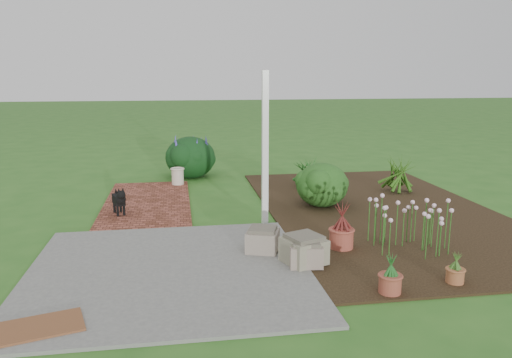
{
  "coord_description": "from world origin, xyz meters",
  "views": [
    {
      "loc": [
        -1.09,
        -7.75,
        2.45
      ],
      "look_at": [
        0.2,
        0.4,
        0.7
      ],
      "focal_mm": 35.0,
      "sensor_mm": 36.0,
      "label": 1
    }
  ],
  "objects": [
    {
      "name": "stone_trough_far",
      "position": [
        0.03,
        -1.27,
        0.18
      ],
      "size": [
        0.54,
        0.54,
        0.28
      ],
      "primitive_type": "cube",
      "rotation": [
        0.0,
        0.0,
        -0.33
      ],
      "color": "#756A5B",
      "rests_on": "concrete_patio"
    },
    {
      "name": "black_dog",
      "position": [
        -2.12,
        0.9,
        0.32
      ],
      "size": [
        0.28,
        0.52,
        0.46
      ],
      "rotation": [
        0.0,
        0.0,
        0.32
      ],
      "color": "black",
      "rests_on": "brick_path"
    },
    {
      "name": "agapanthus_clump_front",
      "position": [
        1.69,
        2.59,
        0.4
      ],
      "size": [
        1.05,
        1.05,
        0.75
      ],
      "primitive_type": null,
      "rotation": [
        0.0,
        0.0,
        -0.29
      ],
      "color": "#103813",
      "rests_on": "garden_bed"
    },
    {
      "name": "concrete_patio",
      "position": [
        -1.25,
        -1.75,
        0.02
      ],
      "size": [
        3.5,
        3.5,
        0.04
      ],
      "primitive_type": "cube",
      "color": "slate",
      "rests_on": "ground"
    },
    {
      "name": "cream_ceramic_urn",
      "position": [
        -1.11,
        3.21,
        0.22
      ],
      "size": [
        0.28,
        0.28,
        0.36
      ],
      "primitive_type": "cylinder",
      "rotation": [
        0.0,
        0.0,
        0.06
      ],
      "color": "beige",
      "rests_on": "brick_path"
    },
    {
      "name": "stone_trough_mid",
      "position": [
        0.48,
        -1.8,
        0.2
      ],
      "size": [
        0.62,
        0.62,
        0.32
      ],
      "primitive_type": "cube",
      "rotation": [
        0.0,
        0.0,
        0.38
      ],
      "color": "#78755C",
      "rests_on": "concrete_patio"
    },
    {
      "name": "veranda_post",
      "position": [
        0.3,
        0.1,
        1.25
      ],
      "size": [
        0.1,
        0.1,
        2.5
      ],
      "primitive_type": "cube",
      "color": "white",
      "rests_on": "ground"
    },
    {
      "name": "terracotta_pot_bronze",
      "position": [
        1.15,
        -1.31,
        0.17
      ],
      "size": [
        0.43,
        0.43,
        0.27
      ],
      "primitive_type": "cylinder",
      "rotation": [
        0.0,
        0.0,
        -0.33
      ],
      "color": "#9D4535",
      "rests_on": "garden_bed"
    },
    {
      "name": "terracotta_pot_small_right",
      "position": [
        1.21,
        -2.82,
        0.14
      ],
      "size": [
        0.31,
        0.31,
        0.21
      ],
      "primitive_type": "cylinder",
      "rotation": [
        0.0,
        0.0,
        0.29
      ],
      "color": "#964432",
      "rests_on": "garden_bed"
    },
    {
      "name": "garden_bed",
      "position": [
        2.5,
        0.5,
        0.01
      ],
      "size": [
        4.0,
        7.0,
        0.03
      ],
      "primitive_type": "cube",
      "color": "black",
      "rests_on": "ground"
    },
    {
      "name": "purple_flowering_bush",
      "position": [
        -0.8,
        4.17,
        0.5
      ],
      "size": [
        1.48,
        1.48,
        1.01
      ],
      "primitive_type": "ellipsoid",
      "rotation": [
        0.0,
        0.0,
        0.29
      ],
      "color": "black",
      "rests_on": "ground"
    },
    {
      "name": "pink_flower_patch",
      "position": [
        2.11,
        -1.53,
        0.39
      ],
      "size": [
        1.38,
        1.38,
        0.72
      ],
      "primitive_type": null,
      "rotation": [
        0.0,
        0.0,
        0.26
      ],
      "color": "#113D0F",
      "rests_on": "garden_bed"
    },
    {
      "name": "brick_path",
      "position": [
        -1.7,
        1.75,
        0.02
      ],
      "size": [
        1.6,
        3.5,
        0.04
      ],
      "primitive_type": "cube",
      "color": "#5C2C1D",
      "rests_on": "ground"
    },
    {
      "name": "evergreen_shrub",
      "position": [
        1.54,
        1.01,
        0.44
      ],
      "size": [
        1.03,
        1.03,
        0.82
      ],
      "primitive_type": "ellipsoid",
      "rotation": [
        0.0,
        0.0,
        -0.06
      ],
      "color": "#1C400E",
      "rests_on": "garden_bed"
    },
    {
      "name": "terracotta_pot_small_left",
      "position": [
        2.09,
        -2.67,
        0.12
      ],
      "size": [
        0.26,
        0.26,
        0.17
      ],
      "primitive_type": "cylinder",
      "rotation": [
        0.0,
        0.0,
        0.31
      ],
      "color": "#9D5B35",
      "rests_on": "garden_bed"
    },
    {
      "name": "coir_doormat",
      "position": [
        -2.46,
        -3.06,
        0.05
      ],
      "size": [
        0.88,
        0.7,
        0.02
      ],
      "primitive_type": "cube",
      "rotation": [
        0.0,
        0.0,
        0.28
      ],
      "color": "brown",
      "rests_on": "concrete_patio"
    },
    {
      "name": "stone_trough_near",
      "position": [
        0.48,
        -1.86,
        0.18
      ],
      "size": [
        0.46,
        0.46,
        0.28
      ],
      "primitive_type": "cube",
      "rotation": [
        0.0,
        0.0,
        -0.12
      ],
      "color": "gray",
      "rests_on": "concrete_patio"
    },
    {
      "name": "agapanthus_clump_back",
      "position": [
        3.42,
        1.83,
        0.46
      ],
      "size": [
        1.01,
        1.01,
        0.86
      ],
      "primitive_type": null,
      "rotation": [
        0.0,
        0.0,
        0.05
      ],
      "color": "#153A0B",
      "rests_on": "garden_bed"
    },
    {
      "name": "ground",
      "position": [
        0.0,
        0.0,
        0.0
      ],
      "size": [
        80.0,
        80.0,
        0.0
      ],
      "primitive_type": "plane",
      "color": "#2E6620",
      "rests_on": "ground"
    }
  ]
}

